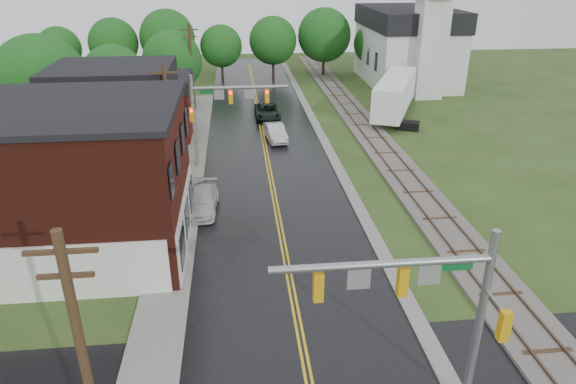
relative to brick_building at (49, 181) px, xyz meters
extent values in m
cube|color=black|center=(12.48, 15.00, -4.15)|extent=(10.00, 90.00, 0.02)
cube|color=gray|center=(17.88, 20.00, -4.15)|extent=(0.80, 70.00, 0.12)
cube|color=gray|center=(6.28, 10.00, -4.15)|extent=(2.40, 50.00, 0.12)
cube|color=#4A180F|center=(-0.02, 0.00, -0.15)|extent=(14.00, 10.00, 8.00)
cube|color=silver|center=(7.03, 0.00, -2.65)|extent=(0.10, 9.50, 3.00)
cube|color=black|center=(-0.02, 0.00, 4.00)|extent=(14.30, 10.30, 0.30)
cube|color=tan|center=(1.48, 11.00, -0.95)|extent=(8.00, 7.00, 6.40)
cube|color=#3F0F0C|center=(2.48, 20.00, -1.95)|extent=(7.00, 6.00, 4.40)
cube|color=silver|center=(32.48, 40.00, -0.65)|extent=(10.00, 16.00, 7.00)
cube|color=black|center=(32.48, 40.00, 4.05)|extent=(10.40, 16.40, 2.40)
cube|color=silver|center=(32.48, 32.00, 1.35)|extent=(3.20, 3.20, 11.00)
cube|color=#59544C|center=(22.48, 20.00, -4.05)|extent=(3.20, 80.00, 0.20)
cube|color=#4C3828|center=(21.76, 20.00, -3.91)|extent=(0.10, 80.00, 0.12)
cube|color=#4C3828|center=(23.20, 20.00, -3.91)|extent=(0.10, 80.00, 0.12)
cylinder|color=gray|center=(18.08, -13.00, -0.55)|extent=(0.28, 0.28, 7.20)
cylinder|color=gray|center=(14.48, -13.00, 2.05)|extent=(7.20, 0.26, 0.26)
cube|color=orange|center=(15.20, -13.00, 1.35)|extent=(0.32, 0.30, 1.05)
cube|color=orange|center=(12.47, -13.00, 1.35)|extent=(0.32, 0.30, 1.05)
cube|color=gray|center=(16.07, -13.00, 1.55)|extent=(0.75, 0.06, 0.75)
cube|color=gray|center=(13.76, -13.00, 1.55)|extent=(0.75, 0.06, 0.75)
cube|color=#0C5926|center=(16.79, -13.00, 1.80)|extent=(1.40, 0.04, 0.30)
cylinder|color=gray|center=(6.88, 12.00, -0.55)|extent=(0.28, 0.28, 7.20)
cylinder|color=gray|center=(10.48, 12.00, 2.05)|extent=(7.20, 0.26, 0.26)
cube|color=orange|center=(9.76, 12.00, 1.35)|extent=(0.32, 0.30, 1.05)
cube|color=orange|center=(12.50, 12.00, 1.35)|extent=(0.32, 0.30, 1.05)
cube|color=gray|center=(8.90, 12.00, 1.55)|extent=(0.75, 0.06, 0.75)
cube|color=gray|center=(11.20, 12.00, 1.55)|extent=(0.75, 0.06, 0.75)
cube|color=#0C5926|center=(8.18, 12.00, 1.80)|extent=(1.40, 0.04, 0.30)
sphere|color=#FF0C0C|center=(9.76, 11.82, 1.68)|extent=(0.20, 0.20, 0.20)
cylinder|color=#382616|center=(5.68, -15.00, 0.35)|extent=(0.28, 0.28, 9.00)
cube|color=#382616|center=(5.68, -15.00, 4.25)|extent=(1.80, 0.12, 0.12)
cube|color=#382616|center=(5.68, -15.00, 3.55)|extent=(1.40, 0.12, 0.12)
cylinder|color=#382616|center=(5.68, 7.00, 0.35)|extent=(0.28, 0.28, 9.00)
cube|color=#382616|center=(5.68, 7.00, 4.25)|extent=(1.80, 0.12, 0.12)
cube|color=#382616|center=(5.68, 7.00, 3.55)|extent=(1.40, 0.12, 0.12)
cylinder|color=#382616|center=(5.68, 29.00, 0.35)|extent=(0.28, 0.28, 9.00)
cube|color=#382616|center=(5.68, 29.00, 4.25)|extent=(1.80, 0.12, 0.12)
cube|color=#382616|center=(5.68, 29.00, 3.55)|extent=(1.40, 0.12, 0.12)
cylinder|color=black|center=(-5.52, 17.00, -2.44)|extent=(0.36, 0.36, 3.42)
sphere|color=#154C18|center=(-5.52, 17.00, 1.74)|extent=(7.60, 7.60, 7.60)
sphere|color=#154C18|center=(-4.92, 16.60, 1.07)|extent=(5.32, 5.32, 5.32)
cylinder|color=black|center=(-1.52, 25.00, -2.80)|extent=(0.36, 0.36, 2.70)
sphere|color=#154C18|center=(-1.52, 25.00, 0.50)|extent=(6.00, 6.00, 6.00)
sphere|color=#154C18|center=(-0.92, 24.60, -0.03)|extent=(4.20, 4.20, 4.20)
cylinder|color=black|center=(3.48, 31.00, -2.71)|extent=(0.36, 0.36, 2.88)
sphere|color=#154C18|center=(3.48, 31.00, 0.81)|extent=(6.40, 6.40, 6.40)
sphere|color=#154C18|center=(4.08, 30.60, 0.25)|extent=(4.48, 4.48, 4.48)
imported|color=black|center=(13.28, 24.71, -3.42)|extent=(2.48, 5.29, 1.46)
imported|color=#B6B7BC|center=(13.56, 17.78, -3.42)|extent=(2.03, 4.57, 1.46)
imported|color=silver|center=(7.68, 4.06, -3.46)|extent=(2.20, 4.84, 1.37)
cube|color=black|center=(26.49, 19.68, -3.75)|extent=(2.39, 1.95, 0.80)
cylinder|color=gray|center=(26.49, 27.68, -3.75)|extent=(0.16, 0.16, 0.80)
cube|color=white|center=(26.49, 24.48, -1.75)|extent=(7.83, 12.80, 3.20)
camera|label=1|loc=(10.11, -26.35, 10.78)|focal=32.00mm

